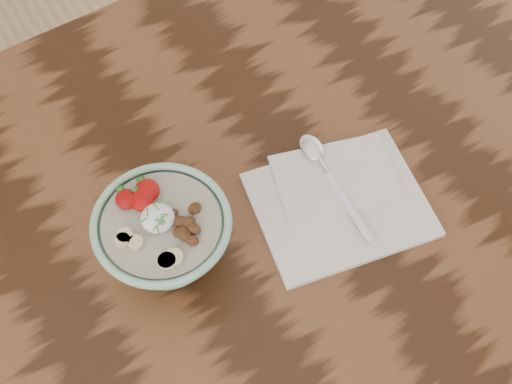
% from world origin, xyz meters
% --- Properties ---
extents(table, '(1.60, 0.90, 0.75)m').
position_xyz_m(table, '(0.00, 0.00, 0.66)').
color(table, black).
rests_on(table, ground).
extents(breakfast_bowl, '(0.19, 0.19, 0.12)m').
position_xyz_m(breakfast_bowl, '(-0.04, -0.04, 0.81)').
color(breakfast_bowl, '#90C1A2').
rests_on(breakfast_bowl, table).
extents(napkin, '(0.28, 0.25, 0.02)m').
position_xyz_m(napkin, '(0.22, -0.10, 0.76)').
color(napkin, white).
rests_on(napkin, table).
extents(spoon, '(0.04, 0.20, 0.01)m').
position_xyz_m(spoon, '(0.23, -0.03, 0.77)').
color(spoon, silver).
rests_on(spoon, napkin).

